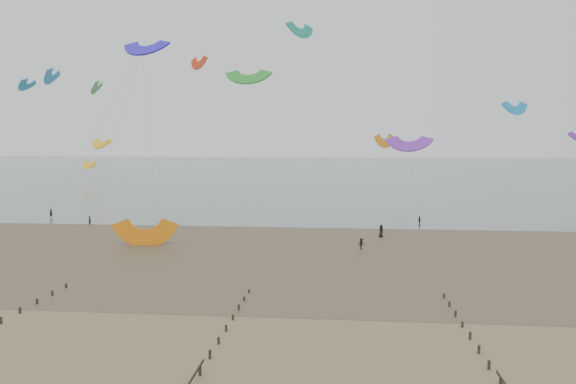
# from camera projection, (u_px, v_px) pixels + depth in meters

# --- Properties ---
(ground) EXTENTS (500.00, 500.00, 0.00)m
(ground) POSITION_uv_depth(u_px,v_px,m) (169.00, 337.00, 41.34)
(ground) COLOR brown
(ground) RESTS_ON ground
(sea_and_shore) EXTENTS (500.00, 665.00, 0.03)m
(sea_and_shore) POSITION_uv_depth(u_px,v_px,m) (217.00, 245.00, 75.80)
(sea_and_shore) COLOR #475654
(sea_and_shore) RESTS_ON ground
(kitesurfer_lead) EXTENTS (0.66, 0.60, 1.52)m
(kitesurfer_lead) POSITION_uv_depth(u_px,v_px,m) (90.00, 221.00, 92.90)
(kitesurfer_lead) COLOR black
(kitesurfer_lead) RESTS_ON ground
(kitesurfers) EXTENTS (112.79, 24.45, 1.85)m
(kitesurfers) POSITION_uv_depth(u_px,v_px,m) (457.00, 228.00, 84.84)
(kitesurfers) COLOR black
(kitesurfers) RESTS_ON ground
(grounded_kite) EXTENTS (8.18, 6.85, 4.03)m
(grounded_kite) POSITION_uv_depth(u_px,v_px,m) (146.00, 245.00, 75.92)
(grounded_kite) COLOR orange
(grounded_kite) RESTS_ON ground
(kites_airborne) EXTENTS (247.30, 130.73, 39.45)m
(kites_airborne) POSITION_uv_depth(u_px,v_px,m) (212.00, 104.00, 134.31)
(kites_airborne) COLOR #D53F6D
(kites_airborne) RESTS_ON ground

